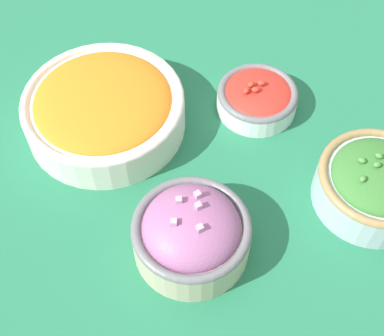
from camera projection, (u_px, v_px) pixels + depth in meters
name	position (u px, v px, depth m)	size (l,w,h in m)	color
ground_plane	(192.00, 181.00, 0.73)	(3.00, 3.00, 0.00)	#23704C
bowl_carrots	(104.00, 108.00, 0.75)	(0.23, 0.23, 0.07)	silver
bowl_red_onion	(191.00, 233.00, 0.64)	(0.14, 0.14, 0.09)	beige
bowl_broccoli	(376.00, 183.00, 0.68)	(0.15, 0.15, 0.08)	#B2C1CC
bowl_cherry_tomatoes	(257.00, 97.00, 0.79)	(0.12, 0.12, 0.05)	white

